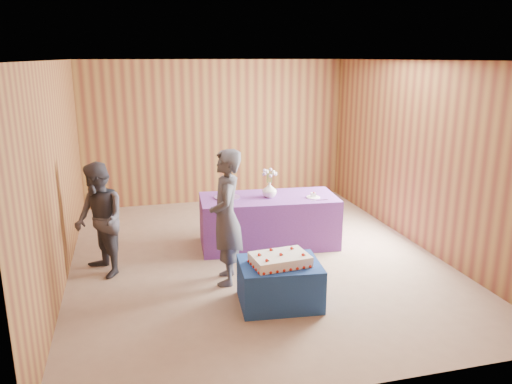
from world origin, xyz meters
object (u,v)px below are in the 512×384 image
object	(u,v)px
guest_left	(226,217)
guest_right	(100,220)
cake_table	(280,283)
vase	(269,190)
serving_table	(269,221)
sheet_cake	(280,259)

from	to	relation	value
guest_left	guest_right	bearing A→B (deg)	-100.29
cake_table	vase	distance (m)	1.95
cake_table	guest_left	world-z (taller)	guest_left
serving_table	guest_right	size ratio (longest dim) A/B	1.35
vase	guest_left	distance (m)	1.37
serving_table	vase	bearing A→B (deg)	-73.00
sheet_cake	guest_left	world-z (taller)	guest_left
sheet_cake	vase	size ratio (longest dim) A/B	3.15
serving_table	sheet_cake	xyz separation A→B (m)	(-0.40, -1.86, 0.18)
cake_table	vase	size ratio (longest dim) A/B	4.07
sheet_cake	cake_table	bearing A→B (deg)	68.43
sheet_cake	guest_right	distance (m)	2.41
serving_table	guest_right	xyz separation A→B (m)	(-2.37, -0.49, 0.37)
serving_table	guest_left	size ratio (longest dim) A/B	1.18
cake_table	guest_left	size ratio (longest dim) A/B	0.53
serving_table	guest_left	world-z (taller)	guest_left
serving_table	guest_left	bearing A→B (deg)	-123.23
cake_table	guest_right	xyz separation A→B (m)	(-1.98, 1.34, 0.49)
sheet_cake	vase	xyz separation A→B (m)	(0.40, 1.84, 0.30)
sheet_cake	guest_left	size ratio (longest dim) A/B	0.41
guest_left	vase	bearing A→B (deg)	152.58
serving_table	vase	world-z (taller)	vase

